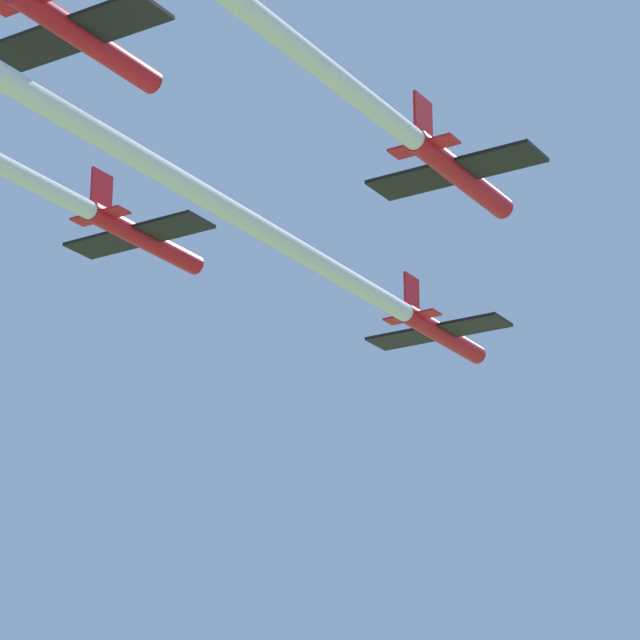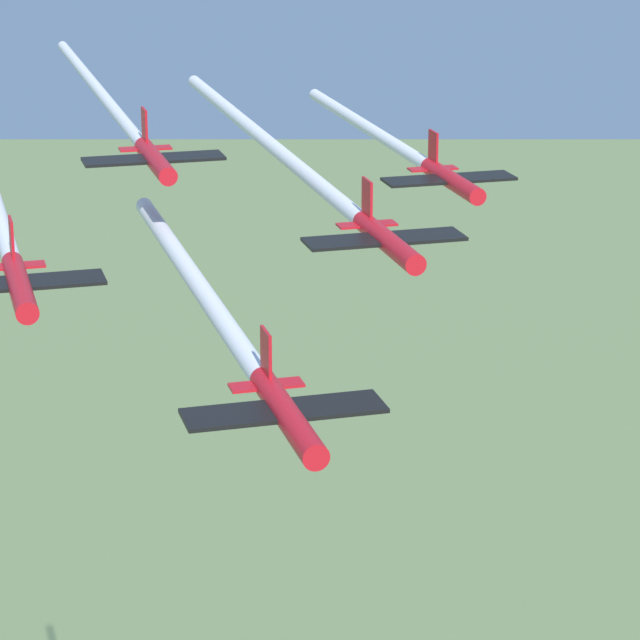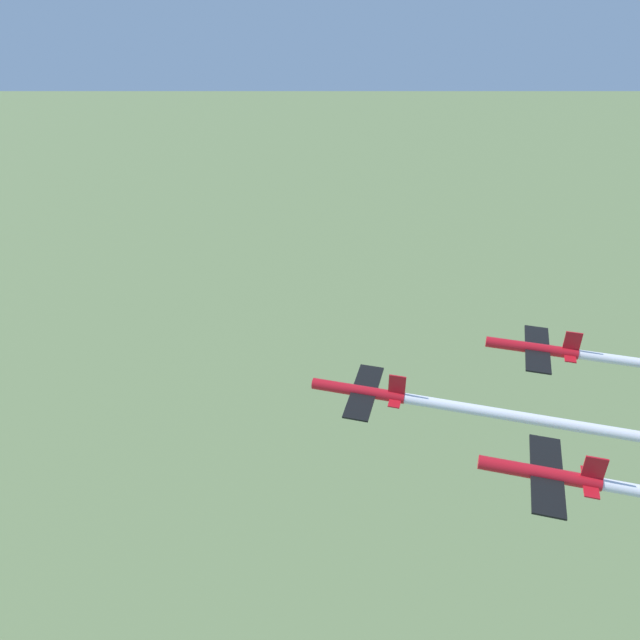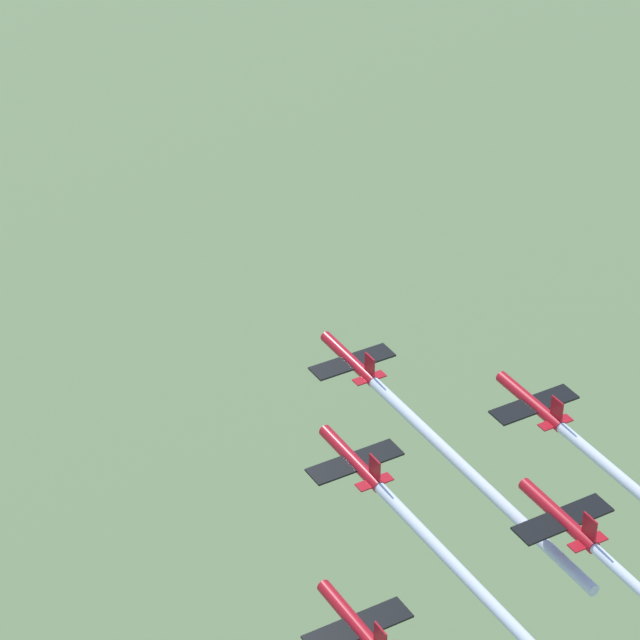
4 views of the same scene
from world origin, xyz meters
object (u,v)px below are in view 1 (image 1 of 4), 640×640
Objects in this scene: jet_2 at (458,172)px; jet_4 at (81,34)px; jet_1 at (141,236)px; jet_0 at (440,332)px.

jet_2 is 20.88m from jet_4.
jet_2 is at bearing 0.00° from jet_1.
jet_0 is at bearing 120.47° from jet_2.
jet_4 is at bearing -90.00° from jet_0.
jet_0 is 20.89m from jet_1.
jet_0 is 35.97m from jet_4.
jet_2 reaches higher than jet_0.
jet_1 is 1.00× the size of jet_2.
jet_1 is (13.88, 15.36, 2.77)m from jet_0.
jet_1 is 1.00× the size of jet_4.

